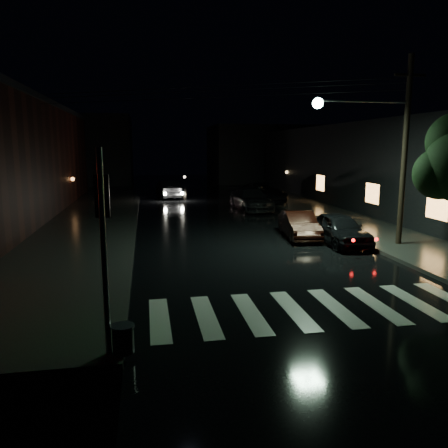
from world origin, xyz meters
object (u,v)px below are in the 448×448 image
parked_car_d (262,193)px  oncoming_car (168,189)px  parked_car_c (251,199)px  parked_car_a (339,229)px  parked_car_b (299,225)px

parked_car_d → oncoming_car: 8.61m
parked_car_c → oncoming_car: parked_car_c is taller
parked_car_a → parked_car_c: bearing=96.2°
parked_car_b → oncoming_car: (-5.33, 18.17, 0.12)m
parked_car_c → parked_car_d: size_ratio=0.92×
parked_car_c → oncoming_car: 9.87m
parked_car_c → parked_car_d: bearing=58.2°
parked_car_d → oncoming_car: parked_car_d is taller
parked_car_b → parked_car_c: 9.85m
parked_car_c → oncoming_car: bearing=118.2°
parked_car_a → parked_car_d: parked_car_d is taller
parked_car_a → parked_car_c: 11.59m
parked_car_d → parked_car_c: bearing=-122.3°
parked_car_a → parked_car_d: bearing=87.8°
parked_car_b → parked_car_c: size_ratio=0.74×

